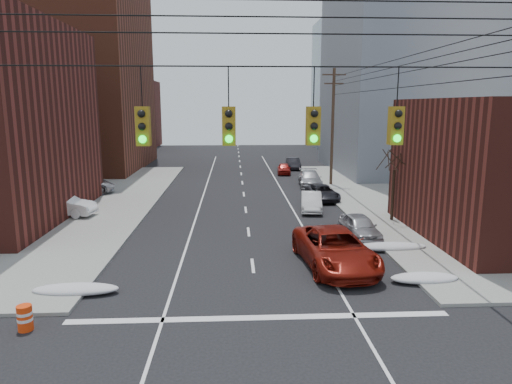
{
  "coord_description": "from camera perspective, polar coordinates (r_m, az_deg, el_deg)",
  "views": [
    {
      "loc": [
        -0.9,
        -8.94,
        7.63
      ],
      "look_at": [
        0.33,
        15.31,
        3.0
      ],
      "focal_mm": 32.0,
      "sensor_mm": 36.0,
      "label": 1
    }
  ],
  "objects": [
    {
      "name": "building_brick_tall",
      "position": [
        61.89,
        -25.94,
        16.6
      ],
      "size": [
        24.0,
        20.0,
        30.0
      ],
      "primitive_type": "cube",
      "color": "brown",
      "rests_on": "ground"
    },
    {
      "name": "building_brick_far",
      "position": [
        86.67,
        -19.98,
        9.08
      ],
      "size": [
        22.0,
        18.0,
        12.0
      ],
      "primitive_type": "cube",
      "color": "#531F19",
      "rests_on": "ground"
    },
    {
      "name": "building_office",
      "position": [
        57.89,
        21.17,
        14.92
      ],
      "size": [
        22.0,
        20.0,
        25.0
      ],
      "primitive_type": "cube",
      "color": "gray",
      "rests_on": "ground"
    },
    {
      "name": "building_glass",
      "position": [
        82.84,
        14.98,
        12.78
      ],
      "size": [
        20.0,
        18.0,
        22.0
      ],
      "primitive_type": "cube",
      "color": "gray",
      "rests_on": "ground"
    },
    {
      "name": "utility_pole_far",
      "position": [
        44.0,
        9.55,
        8.25
      ],
      "size": [
        2.2,
        0.28,
        11.0
      ],
      "color": "#473323",
      "rests_on": "ground"
    },
    {
      "name": "traffic_signals",
      "position": [
        11.96,
        1.9,
        8.57
      ],
      "size": [
        17.0,
        0.42,
        2.02
      ],
      "color": "black",
      "rests_on": "ground"
    },
    {
      "name": "bare_tree",
      "position": [
        31.24,
        16.77,
        0.55
      ],
      "size": [
        2.09,
        2.2,
        4.93
      ],
      "color": "black",
      "rests_on": "ground"
    },
    {
      "name": "snow_nw",
      "position": [
        20.48,
        -21.61,
        -11.25
      ],
      "size": [
        3.5,
        1.08,
        0.42
      ],
      "primitive_type": "ellipsoid",
      "color": "silver",
      "rests_on": "ground"
    },
    {
      "name": "snow_ne",
      "position": [
        21.54,
        20.3,
        -10.05
      ],
      "size": [
        3.0,
        1.08,
        0.42
      ],
      "primitive_type": "ellipsoid",
      "color": "silver",
      "rests_on": "ground"
    },
    {
      "name": "snow_east_far",
      "position": [
        25.5,
        16.35,
        -6.57
      ],
      "size": [
        4.0,
        1.08,
        0.42
      ],
      "primitive_type": "ellipsoid",
      "color": "silver",
      "rests_on": "ground"
    },
    {
      "name": "red_pickup",
      "position": [
        22.23,
        9.84,
        -7.0
      ],
      "size": [
        3.56,
        6.69,
        1.79
      ],
      "primitive_type": "imported",
      "rotation": [
        0.0,
        0.0,
        0.09
      ],
      "color": "maroon",
      "rests_on": "ground"
    },
    {
      "name": "parked_car_a",
      "position": [
        27.17,
        12.83,
        -4.26
      ],
      "size": [
        1.91,
        4.21,
        1.4
      ],
      "primitive_type": "imported",
      "rotation": [
        0.0,
        0.0,
        0.06
      ],
      "color": "#A09FA4",
      "rests_on": "ground"
    },
    {
      "name": "parked_car_b",
      "position": [
        33.65,
        6.93,
        -1.21
      ],
      "size": [
        1.99,
        4.27,
        1.35
      ],
      "primitive_type": "imported",
      "rotation": [
        0.0,
        0.0,
        -0.14
      ],
      "color": "silver",
      "rests_on": "ground"
    },
    {
      "name": "parked_car_c",
      "position": [
        37.51,
        8.33,
        -0.1
      ],
      "size": [
        2.42,
        4.59,
        1.23
      ],
      "primitive_type": "imported",
      "rotation": [
        0.0,
        0.0,
        0.09
      ],
      "color": "black",
      "rests_on": "ground"
    },
    {
      "name": "parked_car_d",
      "position": [
        43.69,
        6.77,
        1.65
      ],
      "size": [
        2.46,
        5.23,
        1.48
      ],
      "primitive_type": "imported",
      "rotation": [
        0.0,
        0.0,
        -0.08
      ],
      "color": "#A7A7AB",
      "rests_on": "ground"
    },
    {
      "name": "parked_car_e",
      "position": [
        51.4,
        3.51,
        2.93
      ],
      "size": [
        1.75,
        3.72,
        1.23
      ],
      "primitive_type": "imported",
      "rotation": [
        0.0,
        0.0,
        -0.09
      ],
      "color": "maroon",
      "rests_on": "ground"
    },
    {
      "name": "parked_car_f",
      "position": [
        55.65,
        4.68,
        3.59
      ],
      "size": [
        1.45,
        4.13,
        1.36
      ],
      "primitive_type": "imported",
      "rotation": [
        0.0,
        0.0,
        -0.0
      ],
      "color": "black",
      "rests_on": "ground"
    },
    {
      "name": "lot_car_a",
      "position": [
        33.91,
        -23.08,
        -1.54
      ],
      "size": [
        4.7,
        2.23,
        1.49
      ],
      "primitive_type": "imported",
      "rotation": [
        0.0,
        0.0,
        1.42
      ],
      "color": "white",
      "rests_on": "sidewalk_nw"
    },
    {
      "name": "lot_car_b",
      "position": [
        41.71,
        -20.96,
        0.81
      ],
      "size": [
        5.99,
        3.93,
        1.53
      ],
      "primitive_type": "imported",
      "rotation": [
        0.0,
        0.0,
        1.84
      ],
      "color": "#B4B3B8",
      "rests_on": "sidewalk_nw"
    },
    {
      "name": "lot_car_d",
      "position": [
        41.92,
        -28.55,
        0.25
      ],
      "size": [
        4.61,
        2.17,
        1.52
      ],
      "primitive_type": "imported",
      "rotation": [
        0.0,
        0.0,
        1.66
      ],
      "color": "silver",
      "rests_on": "sidewalk_nw"
    },
    {
      "name": "construction_barrel",
      "position": [
        18.06,
        -26.92,
        -13.82
      ],
      "size": [
        0.63,
        0.63,
        0.9
      ],
      "rotation": [
        0.0,
        0.0,
        -0.27
      ],
      "color": "#EF3A0C",
      "rests_on": "ground"
    }
  ]
}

